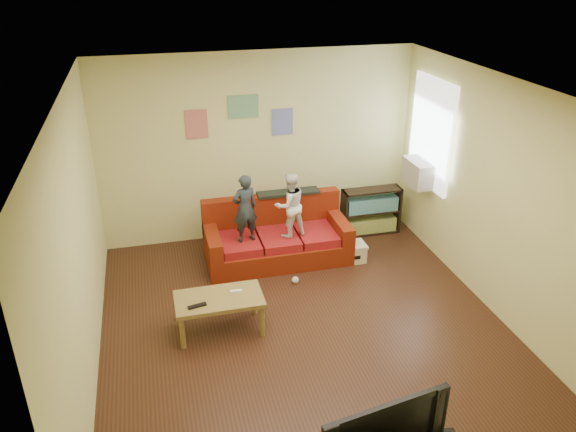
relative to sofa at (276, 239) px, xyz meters
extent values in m
cube|color=#402316|center=(-0.06, -1.69, -0.29)|extent=(4.50, 5.00, 0.01)
cube|color=white|center=(-0.06, -1.69, 2.42)|extent=(4.50, 5.00, 0.01)
cube|color=#E5E590|center=(-0.06, 0.82, 1.06)|extent=(4.50, 0.01, 2.70)
cube|color=#E5E590|center=(-0.06, -4.19, 1.06)|extent=(4.50, 0.01, 2.70)
cube|color=#E5E590|center=(-2.32, -1.69, 1.06)|extent=(0.01, 5.00, 2.70)
cube|color=#E5E590|center=(2.19, -1.69, 1.06)|extent=(0.01, 5.00, 2.70)
cube|color=maroon|center=(0.00, -0.07, -0.14)|extent=(1.94, 0.87, 0.29)
cube|color=maroon|center=(0.00, 0.28, 0.27)|extent=(1.94, 0.17, 0.53)
cube|color=maroon|center=(-0.89, -0.07, 0.13)|extent=(0.17, 0.87, 0.24)
cube|color=maroon|center=(0.88, -0.07, 0.13)|extent=(0.17, 0.87, 0.24)
cube|color=maroon|center=(-0.53, -0.13, 0.06)|extent=(0.50, 0.66, 0.12)
cube|color=maroon|center=(0.00, -0.13, 0.06)|extent=(0.50, 0.66, 0.12)
cube|color=maroon|center=(0.53, -0.13, 0.06)|extent=(0.50, 0.66, 0.12)
cube|color=black|center=(0.24, 0.28, 0.55)|extent=(0.87, 0.21, 0.04)
imported|color=#242D33|center=(-0.45, -0.17, 0.58)|extent=(0.38, 0.30, 0.93)
imported|color=white|center=(0.15, -0.17, 0.56)|extent=(0.49, 0.42, 0.89)
cube|color=olive|center=(-0.99, -1.46, 0.12)|extent=(0.97, 0.53, 0.05)
cylinder|color=olive|center=(-1.43, -1.68, -0.09)|extent=(0.06, 0.06, 0.39)
cylinder|color=olive|center=(-0.56, -1.68, -0.09)|extent=(0.06, 0.06, 0.39)
cylinder|color=olive|center=(-1.43, -1.25, -0.09)|extent=(0.06, 0.06, 0.39)
cylinder|color=olive|center=(-0.56, -1.25, -0.09)|extent=(0.06, 0.06, 0.39)
cube|color=black|center=(-1.24, -1.58, 0.16)|extent=(0.21, 0.09, 0.02)
cube|color=white|center=(-0.79, -1.41, 0.16)|extent=(0.13, 0.05, 0.03)
cube|color=black|center=(1.12, 0.39, 0.07)|extent=(0.03, 0.26, 0.71)
cube|color=black|center=(1.97, 0.39, 0.07)|extent=(0.03, 0.26, 0.71)
cube|color=black|center=(1.54, 0.39, -0.27)|extent=(0.88, 0.26, 0.03)
cube|color=black|center=(1.54, 0.39, 0.41)|extent=(0.88, 0.26, 0.03)
cube|color=black|center=(1.54, 0.39, 0.07)|extent=(0.83, 0.26, 0.02)
cube|color=olive|center=(1.54, 0.39, -0.15)|extent=(0.78, 0.22, 0.21)
cube|color=teal|center=(1.54, 0.39, 0.18)|extent=(0.78, 0.22, 0.21)
cube|color=white|center=(2.16, -0.04, 1.35)|extent=(0.04, 1.08, 1.48)
cube|color=#B7B2A3|center=(2.04, -0.04, 0.79)|extent=(0.28, 0.55, 0.35)
cube|color=#D87266|center=(-0.91, 0.80, 1.46)|extent=(0.30, 0.01, 0.40)
cube|color=#72B27F|center=(-0.26, 0.80, 1.66)|extent=(0.42, 0.01, 0.32)
cube|color=#727FCC|center=(0.29, 0.80, 1.41)|extent=(0.30, 0.01, 0.38)
cube|color=#F4EFC8|center=(0.98, -0.36, -0.18)|extent=(0.36, 0.27, 0.22)
cube|color=#F4EFC8|center=(0.98, -0.36, -0.05)|extent=(0.38, 0.29, 0.04)
cube|color=black|center=(0.98, -0.50, -0.17)|extent=(0.16, 0.00, 0.05)
imported|color=black|center=(-0.17, -3.94, 0.51)|extent=(1.02, 0.30, 0.58)
sphere|color=silver|center=(0.08, -0.73, -0.24)|extent=(0.10, 0.10, 0.09)
camera|label=1|loc=(-1.54, -6.68, 3.61)|focal=35.00mm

